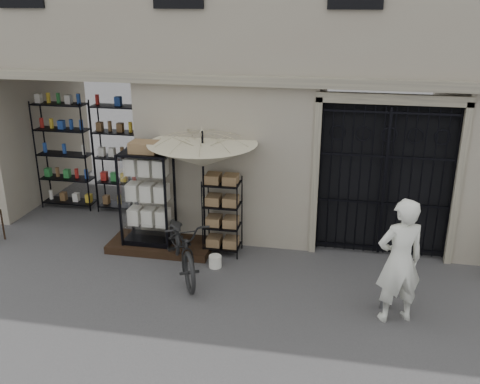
% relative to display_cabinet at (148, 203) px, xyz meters
% --- Properties ---
extents(ground, '(80.00, 80.00, 0.00)m').
position_rel_display_cabinet_xyz_m(ground, '(2.62, -1.52, -0.96)').
color(ground, black).
rests_on(ground, ground).
extents(main_building, '(14.00, 4.00, 9.00)m').
position_rel_display_cabinet_xyz_m(main_building, '(2.62, 2.48, 3.54)').
color(main_building, gray).
rests_on(main_building, ground).
extents(shop_recess, '(3.00, 1.70, 3.00)m').
position_rel_display_cabinet_xyz_m(shop_recess, '(-1.88, 1.28, 0.54)').
color(shop_recess, black).
rests_on(shop_recess, ground).
extents(shop_shelving, '(2.70, 0.50, 2.50)m').
position_rel_display_cabinet_xyz_m(shop_shelving, '(-1.93, 1.78, 0.29)').
color(shop_shelving, black).
rests_on(shop_shelving, ground).
extents(iron_gate, '(2.50, 0.21, 3.00)m').
position_rel_display_cabinet_xyz_m(iron_gate, '(4.37, 0.76, 0.54)').
color(iron_gate, black).
rests_on(iron_gate, ground).
extents(step_platform, '(2.00, 0.90, 0.15)m').
position_rel_display_cabinet_xyz_m(step_platform, '(0.22, 0.03, -0.89)').
color(step_platform, black).
rests_on(step_platform, ground).
extents(display_cabinet, '(0.96, 0.66, 1.96)m').
position_rel_display_cabinet_xyz_m(display_cabinet, '(0.00, 0.00, 0.00)').
color(display_cabinet, black).
rests_on(display_cabinet, step_platform).
extents(wire_rack, '(0.73, 0.58, 1.50)m').
position_rel_display_cabinet_xyz_m(wire_rack, '(1.43, 0.10, -0.23)').
color(wire_rack, black).
rests_on(wire_rack, ground).
extents(market_umbrella, '(2.19, 2.22, 2.86)m').
position_rel_display_cabinet_xyz_m(market_umbrella, '(1.08, 0.11, 1.10)').
color(market_umbrella, black).
rests_on(market_umbrella, ground).
extents(white_bucket, '(0.30, 0.30, 0.22)m').
position_rel_display_cabinet_xyz_m(white_bucket, '(1.43, -0.50, -0.85)').
color(white_bucket, silver).
rests_on(white_bucket, ground).
extents(bicycle, '(1.18, 1.33, 2.13)m').
position_rel_display_cabinet_xyz_m(bicycle, '(0.91, -0.81, -0.96)').
color(bicycle, black).
rests_on(bicycle, ground).
extents(steel_bollard, '(0.17, 0.17, 0.76)m').
position_rel_display_cabinet_xyz_m(steel_bollard, '(4.39, -1.32, -0.58)').
color(steel_bollard, slate).
rests_on(steel_bollard, ground).
extents(shopkeeper, '(1.38, 2.10, 0.47)m').
position_rel_display_cabinet_xyz_m(shopkeeper, '(4.51, -1.59, -0.96)').
color(shopkeeper, silver).
rests_on(shopkeeper, ground).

